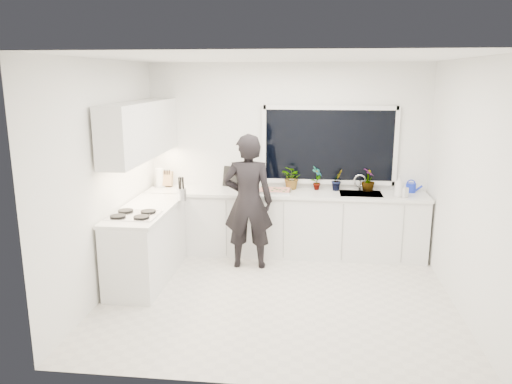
# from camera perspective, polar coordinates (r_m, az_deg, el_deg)

# --- Properties ---
(floor) EXTENTS (4.00, 3.50, 0.02)m
(floor) POSITION_cam_1_polar(r_m,az_deg,el_deg) (5.97, 2.43, -11.86)
(floor) COLOR beige
(floor) RESTS_ON ground
(wall_back) EXTENTS (4.00, 0.02, 2.70)m
(wall_back) POSITION_cam_1_polar(r_m,az_deg,el_deg) (7.26, 3.54, 3.91)
(wall_back) COLOR white
(wall_back) RESTS_ON ground
(wall_left) EXTENTS (0.02, 3.50, 2.70)m
(wall_left) POSITION_cam_1_polar(r_m,az_deg,el_deg) (6.02, -16.91, 1.41)
(wall_left) COLOR white
(wall_left) RESTS_ON ground
(wall_right) EXTENTS (0.02, 3.50, 2.70)m
(wall_right) POSITION_cam_1_polar(r_m,az_deg,el_deg) (5.76, 22.91, 0.44)
(wall_right) COLOR white
(wall_right) RESTS_ON ground
(ceiling) EXTENTS (4.00, 3.50, 0.02)m
(ceiling) POSITION_cam_1_polar(r_m,az_deg,el_deg) (5.42, 2.71, 15.20)
(ceiling) COLOR white
(ceiling) RESTS_ON wall_back
(window) EXTENTS (1.80, 0.02, 1.00)m
(window) POSITION_cam_1_polar(r_m,az_deg,el_deg) (7.20, 8.34, 5.31)
(window) COLOR black
(window) RESTS_ON wall_back
(base_cabinets_back) EXTENTS (3.92, 0.58, 0.88)m
(base_cabinets_back) POSITION_cam_1_polar(r_m,az_deg,el_deg) (7.17, 3.30, -3.69)
(base_cabinets_back) COLOR white
(base_cabinets_back) RESTS_ON floor
(base_cabinets_left) EXTENTS (0.58, 1.60, 0.88)m
(base_cabinets_left) POSITION_cam_1_polar(r_m,az_deg,el_deg) (6.45, -12.36, -5.94)
(base_cabinets_left) COLOR white
(base_cabinets_left) RESTS_ON floor
(countertop_back) EXTENTS (3.94, 0.62, 0.04)m
(countertop_back) POSITION_cam_1_polar(r_m,az_deg,el_deg) (7.04, 3.35, -0.13)
(countertop_back) COLOR silver
(countertop_back) RESTS_ON base_cabinets_back
(countertop_left) EXTENTS (0.62, 1.60, 0.04)m
(countertop_left) POSITION_cam_1_polar(r_m,az_deg,el_deg) (6.31, -12.56, -1.99)
(countertop_left) COLOR silver
(countertop_left) RESTS_ON base_cabinets_left
(upper_cabinets) EXTENTS (0.34, 2.10, 0.70)m
(upper_cabinets) POSITION_cam_1_polar(r_m,az_deg,el_deg) (6.51, -12.99, 6.96)
(upper_cabinets) COLOR white
(upper_cabinets) RESTS_ON wall_left
(sink) EXTENTS (0.58, 0.42, 0.14)m
(sink) POSITION_cam_1_polar(r_m,az_deg,el_deg) (7.08, 11.86, -0.56)
(sink) COLOR silver
(sink) RESTS_ON countertop_back
(faucet) EXTENTS (0.03, 0.03, 0.22)m
(faucet) POSITION_cam_1_polar(r_m,az_deg,el_deg) (7.24, 11.78, 1.04)
(faucet) COLOR silver
(faucet) RESTS_ON countertop_back
(stovetop) EXTENTS (0.56, 0.48, 0.03)m
(stovetop) POSITION_cam_1_polar(r_m,az_deg,el_deg) (5.99, -13.84, -2.52)
(stovetop) COLOR black
(stovetop) RESTS_ON countertop_left
(person) EXTENTS (0.68, 0.47, 1.80)m
(person) POSITION_cam_1_polar(r_m,az_deg,el_deg) (6.56, -0.90, -1.11)
(person) COLOR black
(person) RESTS_ON floor
(pizza_tray) EXTENTS (0.48, 0.36, 0.03)m
(pizza_tray) POSITION_cam_1_polar(r_m,az_deg,el_deg) (7.02, 2.13, 0.15)
(pizza_tray) COLOR silver
(pizza_tray) RESTS_ON countertop_back
(pizza) EXTENTS (0.44, 0.32, 0.01)m
(pizza) POSITION_cam_1_polar(r_m,az_deg,el_deg) (7.02, 2.13, 0.28)
(pizza) COLOR #A9161F
(pizza) RESTS_ON pizza_tray
(watering_can) EXTENTS (0.15, 0.15, 0.13)m
(watering_can) POSITION_cam_1_polar(r_m,az_deg,el_deg) (7.31, 17.27, 0.47)
(watering_can) COLOR #1429C0
(watering_can) RESTS_ON countertop_back
(paper_towel_roll) EXTENTS (0.14, 0.14, 0.26)m
(paper_towel_roll) POSITION_cam_1_polar(r_m,az_deg,el_deg) (7.44, -10.96, 1.57)
(paper_towel_roll) COLOR silver
(paper_towel_roll) RESTS_ON countertop_back
(knife_block) EXTENTS (0.13, 0.10, 0.22)m
(knife_block) POSITION_cam_1_polar(r_m,az_deg,el_deg) (7.45, -10.03, 1.46)
(knife_block) COLOR #925D44
(knife_block) RESTS_ON countertop_back
(utensil_crock) EXTENTS (0.14, 0.14, 0.16)m
(utensil_crock) POSITION_cam_1_polar(r_m,az_deg,el_deg) (6.60, -8.50, -0.25)
(utensil_crock) COLOR #B7B6BB
(utensil_crock) RESTS_ON countertop_left
(picture_frame_large) EXTENTS (0.22, 0.09, 0.28)m
(picture_frame_large) POSITION_cam_1_polar(r_m,az_deg,el_deg) (7.31, -1.52, 1.67)
(picture_frame_large) COLOR black
(picture_frame_large) RESTS_ON countertop_back
(picture_frame_small) EXTENTS (0.24, 0.11, 0.30)m
(picture_frame_small) POSITION_cam_1_polar(r_m,az_deg,el_deg) (7.33, -2.91, 1.78)
(picture_frame_small) COLOR black
(picture_frame_small) RESTS_ON countertop_back
(herb_plants) EXTENTS (1.36, 0.40, 0.34)m
(herb_plants) POSITION_cam_1_polar(r_m,az_deg,el_deg) (7.16, 7.03, 1.53)
(herb_plants) COLOR #26662D
(herb_plants) RESTS_ON countertop_back
(soap_bottles) EXTENTS (0.20, 0.13, 0.30)m
(soap_bottles) POSITION_cam_1_polar(r_m,az_deg,el_deg) (6.96, 16.17, 0.53)
(soap_bottles) COLOR #D8BF66
(soap_bottles) RESTS_ON countertop_back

